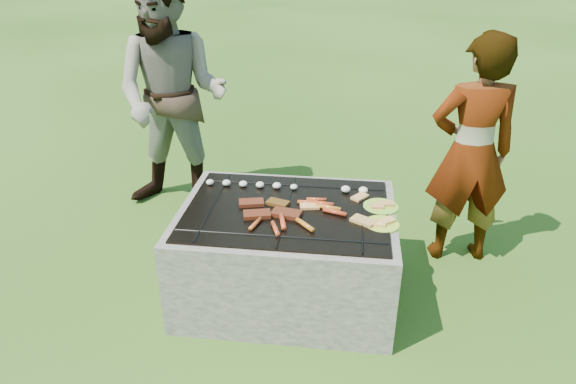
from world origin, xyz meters
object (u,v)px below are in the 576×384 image
object	(u,v)px
fire_pit	(287,255)
bystander	(173,97)
plate_far	(381,206)
cook	(471,153)
plate_near	(382,224)

from	to	relation	value
fire_pit	bystander	size ratio (longest dim) A/B	0.69
plate_far	cook	size ratio (longest dim) A/B	0.15
cook	plate_far	bearing A→B (deg)	30.53
plate_far	plate_near	world-z (taller)	same
fire_pit	cook	world-z (taller)	cook
cook	bystander	bearing A→B (deg)	-21.55
fire_pit	plate_far	size ratio (longest dim) A/B	5.57
plate_far	plate_near	xyz separation A→B (m)	(0.00, -0.21, -0.00)
fire_pit	cook	size ratio (longest dim) A/B	0.82
plate_far	bystander	distance (m)	1.91
bystander	plate_near	bearing A→B (deg)	-33.48
plate_near	cook	world-z (taller)	cook
plate_near	cook	distance (m)	0.93
cook	bystander	distance (m)	2.26
cook	fire_pit	bearing A→B (deg)	18.35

